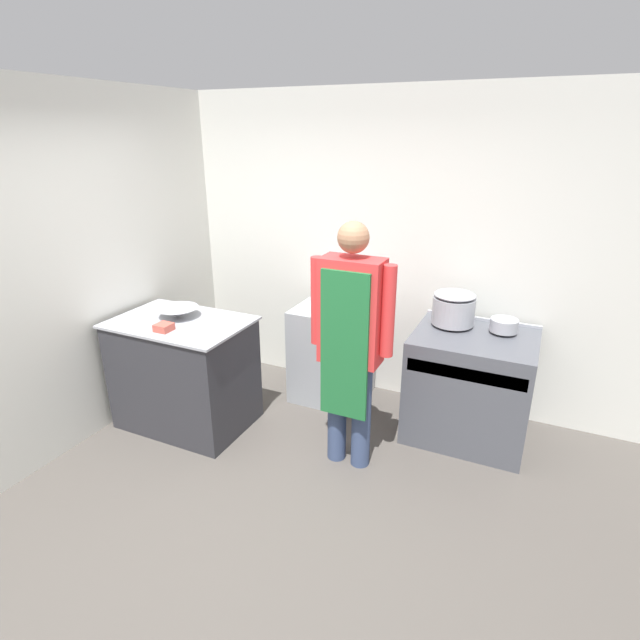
{
  "coord_description": "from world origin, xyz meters",
  "views": [
    {
      "loc": [
        1.54,
        -2.08,
        2.35
      ],
      "look_at": [
        0.04,
        1.13,
        1.0
      ],
      "focal_mm": 28.0,
      "sensor_mm": 36.0,
      "label": 1
    }
  ],
  "objects_px": {
    "mixing_bowl": "(178,312)",
    "sauce_pot": "(504,325)",
    "fridge_unit": "(332,353)",
    "plastic_tub": "(164,327)",
    "stove": "(470,386)",
    "person_cook": "(351,335)",
    "stock_pot": "(454,307)"
  },
  "relations": [
    {
      "from": "mixing_bowl",
      "to": "sauce_pot",
      "type": "relative_size",
      "value": 1.62
    },
    {
      "from": "fridge_unit",
      "to": "plastic_tub",
      "type": "xyz_separation_m",
      "value": [
        -0.9,
        -1.14,
        0.51
      ]
    },
    {
      "from": "mixing_bowl",
      "to": "plastic_tub",
      "type": "bearing_deg",
      "value": -69.97
    },
    {
      "from": "stove",
      "to": "fridge_unit",
      "type": "height_order",
      "value": "stove"
    },
    {
      "from": "person_cook",
      "to": "plastic_tub",
      "type": "distance_m",
      "value": 1.44
    },
    {
      "from": "plastic_tub",
      "to": "fridge_unit",
      "type": "bearing_deg",
      "value": 51.54
    },
    {
      "from": "sauce_pot",
      "to": "person_cook",
      "type": "bearing_deg",
      "value": -136.18
    },
    {
      "from": "stove",
      "to": "fridge_unit",
      "type": "xyz_separation_m",
      "value": [
        -1.25,
        0.11,
        0.0
      ]
    },
    {
      "from": "fridge_unit",
      "to": "sauce_pot",
      "type": "bearing_deg",
      "value": 1.02
    },
    {
      "from": "person_cook",
      "to": "mixing_bowl",
      "type": "distance_m",
      "value": 1.52
    },
    {
      "from": "fridge_unit",
      "to": "plastic_tub",
      "type": "relative_size",
      "value": 7.38
    },
    {
      "from": "fridge_unit",
      "to": "person_cook",
      "type": "distance_m",
      "value": 1.16
    },
    {
      "from": "sauce_pot",
      "to": "stove",
      "type": "bearing_deg",
      "value": -143.78
    },
    {
      "from": "stove",
      "to": "person_cook",
      "type": "xyz_separation_m",
      "value": [
        -0.74,
        -0.75,
        0.59
      ]
    },
    {
      "from": "stove",
      "to": "plastic_tub",
      "type": "distance_m",
      "value": 2.44
    },
    {
      "from": "plastic_tub",
      "to": "sauce_pot",
      "type": "xyz_separation_m",
      "value": [
        2.34,
        1.16,
        -0.01
      ]
    },
    {
      "from": "stove",
      "to": "plastic_tub",
      "type": "relative_size",
      "value": 7.77
    },
    {
      "from": "stock_pot",
      "to": "sauce_pot",
      "type": "distance_m",
      "value": 0.4
    },
    {
      "from": "stock_pot",
      "to": "stove",
      "type": "bearing_deg",
      "value": -33.07
    },
    {
      "from": "fridge_unit",
      "to": "mixing_bowl",
      "type": "xyz_separation_m",
      "value": [
        -1.01,
        -0.85,
        0.53
      ]
    },
    {
      "from": "fridge_unit",
      "to": "plastic_tub",
      "type": "height_order",
      "value": "plastic_tub"
    },
    {
      "from": "mixing_bowl",
      "to": "stock_pot",
      "type": "xyz_separation_m",
      "value": [
        2.05,
        0.88,
        0.07
      ]
    },
    {
      "from": "person_cook",
      "to": "sauce_pot",
      "type": "height_order",
      "value": "person_cook"
    },
    {
      "from": "fridge_unit",
      "to": "person_cook",
      "type": "bearing_deg",
      "value": -59.36
    },
    {
      "from": "stove",
      "to": "fridge_unit",
      "type": "bearing_deg",
      "value": 175.0
    },
    {
      "from": "fridge_unit",
      "to": "plastic_tub",
      "type": "bearing_deg",
      "value": -128.46
    },
    {
      "from": "stove",
      "to": "stock_pot",
      "type": "xyz_separation_m",
      "value": [
        -0.21,
        0.14,
        0.59
      ]
    },
    {
      "from": "fridge_unit",
      "to": "mixing_bowl",
      "type": "distance_m",
      "value": 1.42
    },
    {
      "from": "sauce_pot",
      "to": "mixing_bowl",
      "type": "bearing_deg",
      "value": -160.18
    },
    {
      "from": "stock_pot",
      "to": "person_cook",
      "type": "bearing_deg",
      "value": -120.99
    },
    {
      "from": "stove",
      "to": "mixing_bowl",
      "type": "xyz_separation_m",
      "value": [
        -2.26,
        -0.74,
        0.53
      ]
    },
    {
      "from": "sauce_pot",
      "to": "plastic_tub",
      "type": "bearing_deg",
      "value": -153.56
    }
  ]
}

